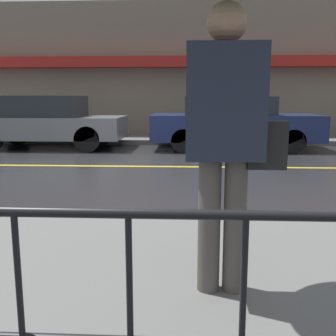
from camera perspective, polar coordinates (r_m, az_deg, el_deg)
name	(u,v)px	position (r m, az deg, el deg)	size (l,w,h in m)	color
ground_plane	(130,166)	(8.23, -5.54, 0.24)	(80.00, 80.00, 0.00)	#262628
sidewalk_near	(20,286)	(3.14, -20.73, -15.68)	(28.00, 3.09, 0.14)	#60605E
sidewalk_far	(151,139)	(12.98, -2.44, 4.18)	(28.00, 1.85, 0.14)	#60605E
lane_marking	(130,166)	(8.23, -5.54, 0.26)	(25.20, 0.12, 0.01)	gold
building_storefront	(154,71)	(13.98, -2.10, 13.92)	(28.00, 0.85, 4.64)	#706656
pedestrian	(228,21)	(2.52, 8.70, 20.34)	(1.03, 1.03, 2.24)	#4C4742
car_grey	(47,121)	(11.73, -17.16, 6.47)	(4.24, 1.93, 1.47)	slate
car_navy	(233,122)	(11.10, 9.38, 6.55)	(4.55, 1.92, 1.45)	#19234C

